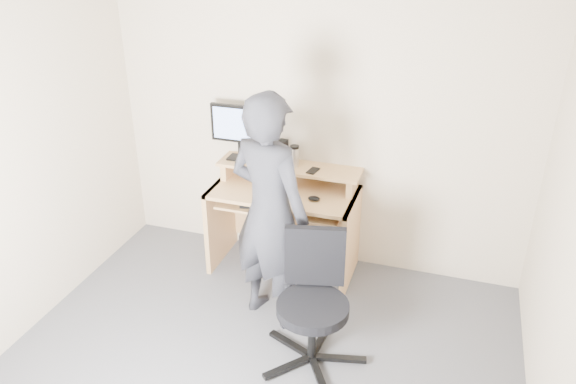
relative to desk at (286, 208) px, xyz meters
The scene contains 12 objects.
back_wall 0.76m from the desk, 47.89° to the left, with size 3.50×0.02×2.50m, color beige.
desk is the anchor object (origin of this frame).
monitor 0.78m from the desk, 169.99° to the left, with size 0.50×0.14×0.47m.
external_drive 0.48m from the desk, 128.14° to the left, with size 0.07×0.13×0.20m, color black.
travel_mug 0.45m from the desk, 56.83° to the left, with size 0.07×0.07×0.16m, color #B8B8BD.
smartphone 0.43m from the desk, ahead, with size 0.07×0.13×0.01m, color black.
charger 0.41m from the desk, 169.97° to the right, with size 0.04×0.04×0.04m, color black.
headphones 0.44m from the desk, 147.36° to the left, with size 0.16×0.16×0.02m, color silver.
keyboard 0.23m from the desk, 119.16° to the right, with size 0.46×0.18×0.03m, color black.
mouse 0.40m from the desk, 31.93° to the right, with size 0.10×0.06×0.04m, color black.
office_chair 1.17m from the desk, 63.22° to the right, with size 0.73×0.71×0.92m.
person 0.79m from the desk, 81.65° to the right, with size 0.65×0.42×1.77m, color black.
Camera 1 is at (1.10, -2.46, 2.78)m, focal length 35.00 mm.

